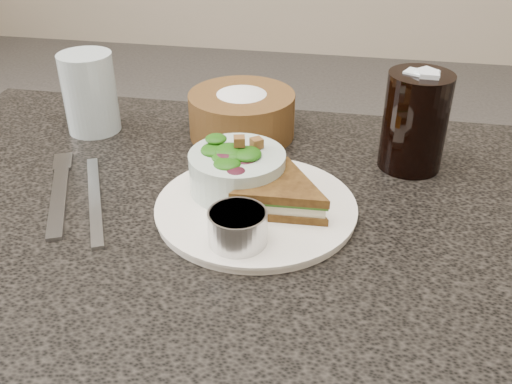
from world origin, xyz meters
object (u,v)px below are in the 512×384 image
Objects in this scene: cola_glass at (415,118)px; water_glass at (90,93)px; dinner_plate at (256,208)px; dressing_ramekin at (238,227)px; salad_bowl at (237,165)px; bread_basket at (242,107)px; sandwich at (282,195)px.

water_glass is at bearing 176.40° from cola_glass.
dressing_ramekin is (-0.01, -0.08, 0.03)m from dinner_plate.
bread_basket reaches higher than salad_bowl.
salad_bowl is 0.12m from dressing_ramekin.
dressing_ramekin reaches higher than sandwich.
sandwich is at bearing -28.74° from salad_bowl.
dressing_ramekin is at bearing -42.59° from water_glass.
sandwich is at bearing 64.22° from dressing_ramekin.
bread_basket is 0.25m from water_glass.
sandwich is 0.24m from cola_glass.
bread_basket is 0.27m from cola_glass.
bread_basket is (-0.03, 0.19, 0.00)m from salad_bowl.
cola_glass is at bearing 50.34° from dressing_ramekin.
dinner_plate is 0.23m from bread_basket.
bread_basket is at bearing 100.89° from dressing_ramekin.
dinner_plate is at bearing -140.48° from cola_glass.
salad_bowl is at bearing 102.32° from dressing_ramekin.
water_glass is at bearing 147.65° from dinner_plate.
water_glass is at bearing 149.67° from salad_bowl.
salad_bowl is 1.85× the size of dressing_ramekin.
cola_glass is at bearing 29.60° from salad_bowl.
cola_glass is (0.20, 0.25, 0.05)m from dressing_ramekin.
sandwich is 0.92× the size of cola_glass.
sandwich is 2.05× the size of dressing_ramekin.
dinner_plate is at bearing -73.75° from bread_basket.
cola_glass reaches higher than dressing_ramekin.
dinner_plate is at bearing -32.35° from water_glass.
dressing_ramekin is (0.03, -0.12, -0.02)m from salad_bowl.
salad_bowl is at bearing 133.28° from dinner_plate.
sandwich is at bearing -66.40° from bread_basket.
sandwich reaches higher than dinner_plate.
salad_bowl reaches higher than sandwich.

